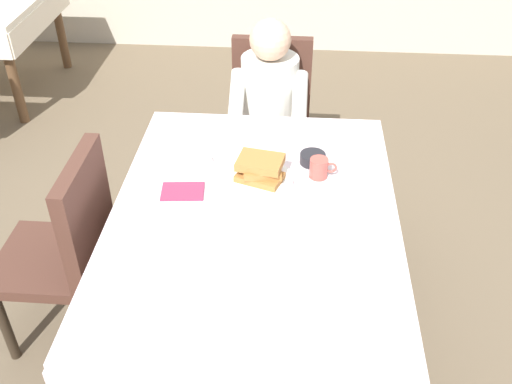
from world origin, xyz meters
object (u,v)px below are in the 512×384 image
(knife_right_of_plate, at_px, (305,185))
(diner_person, at_px, (269,103))
(chair_diner, at_px, (270,112))
(bowl_butter, at_px, (313,158))
(syrup_pitcher, at_px, (206,158))
(dining_table_main, at_px, (254,230))
(breakfast_stack, at_px, (261,169))
(plate_breakfast, at_px, (259,179))
(chair_left_side, at_px, (69,243))
(spoon_near_edge, at_px, (246,228))
(fork_left_of_plate, at_px, (213,181))
(cup_coffee, at_px, (319,168))

(knife_right_of_plate, bearing_deg, diner_person, 19.48)
(chair_diner, relative_size, knife_right_of_plate, 4.65)
(bowl_butter, bearing_deg, syrup_pitcher, -173.34)
(dining_table_main, distance_m, breakfast_stack, 0.25)
(dining_table_main, bearing_deg, chair_diner, 90.01)
(plate_breakfast, distance_m, knife_right_of_plate, 0.19)
(chair_diner, xyz_separation_m, diner_person, (-0.00, -0.16, 0.14))
(chair_left_side, height_order, bowl_butter, chair_left_side)
(spoon_near_edge, bearing_deg, plate_breakfast, 77.56)
(dining_table_main, distance_m, bowl_butter, 0.44)
(chair_left_side, xyz_separation_m, syrup_pitcher, (0.54, 0.30, 0.25))
(bowl_butter, distance_m, fork_left_of_plate, 0.44)
(chair_diner, xyz_separation_m, spoon_near_edge, (-0.02, -1.27, 0.21))
(dining_table_main, xyz_separation_m, spoon_near_edge, (-0.02, -0.10, 0.09))
(syrup_pitcher, xyz_separation_m, knife_right_of_plate, (0.42, -0.12, -0.04))
(cup_coffee, bearing_deg, plate_breakfast, -168.26)
(chair_diner, height_order, fork_left_of_plate, chair_diner)
(plate_breakfast, xyz_separation_m, fork_left_of_plate, (-0.19, -0.02, -0.01))
(dining_table_main, relative_size, chair_diner, 1.64)
(chair_diner, distance_m, breakfast_stack, 1.00)
(dining_table_main, xyz_separation_m, diner_person, (-0.00, 1.01, 0.02))
(cup_coffee, xyz_separation_m, fork_left_of_plate, (-0.43, -0.07, -0.04))
(knife_right_of_plate, distance_m, spoon_near_edge, 0.36)
(chair_diner, distance_m, cup_coffee, 0.98)
(bowl_butter, height_order, spoon_near_edge, bowl_butter)
(cup_coffee, height_order, spoon_near_edge, cup_coffee)
(cup_coffee, relative_size, fork_left_of_plate, 0.63)
(bowl_butter, relative_size, spoon_near_edge, 0.73)
(plate_breakfast, bearing_deg, chair_diner, 90.34)
(plate_breakfast, height_order, breakfast_stack, breakfast_stack)
(cup_coffee, xyz_separation_m, spoon_near_edge, (-0.27, -0.36, -0.04))
(breakfast_stack, bearing_deg, knife_right_of_plate, -5.96)
(cup_coffee, distance_m, bowl_butter, 0.11)
(spoon_near_edge, bearing_deg, dining_table_main, 70.23)
(cup_coffee, xyz_separation_m, knife_right_of_plate, (-0.05, -0.07, -0.04))
(plate_breakfast, bearing_deg, syrup_pitcher, 157.08)
(fork_left_of_plate, distance_m, spoon_near_edge, 0.33)
(syrup_pitcher, height_order, knife_right_of_plate, syrup_pitcher)
(cup_coffee, relative_size, bowl_butter, 1.03)
(chair_diner, bearing_deg, dining_table_main, 90.01)
(chair_diner, distance_m, fork_left_of_plate, 1.02)
(syrup_pitcher, bearing_deg, plate_breakfast, -22.92)
(syrup_pitcher, height_order, fork_left_of_plate, syrup_pitcher)
(dining_table_main, relative_size, fork_left_of_plate, 8.47)
(cup_coffee, bearing_deg, chair_left_side, -165.91)
(syrup_pitcher, bearing_deg, chair_diner, 75.19)
(dining_table_main, height_order, diner_person, diner_person)
(diner_person, distance_m, fork_left_of_plate, 0.85)
(breakfast_stack, distance_m, bowl_butter, 0.26)
(bowl_butter, xyz_separation_m, fork_left_of_plate, (-0.41, -0.17, -0.02))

